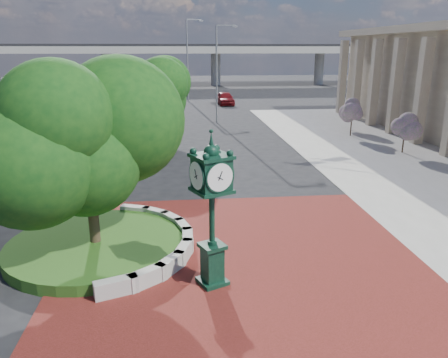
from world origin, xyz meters
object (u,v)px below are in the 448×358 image
parked_car (225,98)px  street_lamp_far (189,54)px  street_lamp_near (219,67)px  post_clock (212,204)px

parked_car → street_lamp_far: bearing=131.9°
parked_car → street_lamp_far: size_ratio=0.45×
street_lamp_near → parked_car: bearing=81.7°
street_lamp_near → street_lamp_far: 18.10m
street_lamp_near → street_lamp_far: bearing=97.3°
post_clock → street_lamp_far: 47.51m
post_clock → street_lamp_far: street_lamp_far is taller
street_lamp_far → post_clock: bearing=-90.7°
parked_car → street_lamp_near: (-2.00, -13.70, 4.39)m
post_clock → street_lamp_near: size_ratio=0.53×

